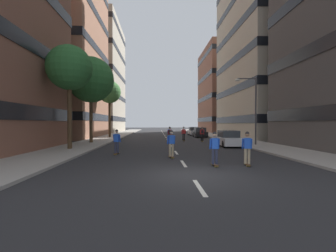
{
  "coord_description": "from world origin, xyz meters",
  "views": [
    {
      "loc": [
        -1.48,
        -10.33,
        2.22
      ],
      "look_at": [
        0.0,
        21.02,
        1.85
      ],
      "focal_mm": 26.2,
      "sensor_mm": 36.0,
      "label": 1
    }
  ],
  "objects_px": {
    "skater_0": "(171,142)",
    "skater_3": "(202,133)",
    "skater_2": "(170,133)",
    "parked_car_mid": "(228,139)",
    "parked_car_far": "(200,133)",
    "parked_car_near": "(194,131)",
    "streetlamp_right": "(252,103)",
    "skater_5": "(215,147)",
    "skater_1": "(247,147)",
    "skater_6": "(117,141)",
    "street_tree_far": "(69,68)",
    "street_tree_near": "(110,92)",
    "street_tree_mid": "(91,80)",
    "skater_4": "(184,133)",
    "skater_7": "(170,133)"
  },
  "relations": [
    {
      "from": "parked_car_mid",
      "to": "skater_5",
      "type": "height_order",
      "value": "skater_5"
    },
    {
      "from": "street_tree_far",
      "to": "skater_1",
      "type": "bearing_deg",
      "value": -33.33
    },
    {
      "from": "street_tree_mid",
      "to": "skater_6",
      "type": "xyz_separation_m",
      "value": [
        4.26,
        -9.39,
        -5.91
      ]
    },
    {
      "from": "street_tree_mid",
      "to": "parked_car_mid",
      "type": "bearing_deg",
      "value": -15.1
    },
    {
      "from": "skater_1",
      "to": "street_tree_mid",
      "type": "bearing_deg",
      "value": 129.54
    },
    {
      "from": "parked_car_near",
      "to": "street_tree_near",
      "type": "relative_size",
      "value": 0.52
    },
    {
      "from": "skater_1",
      "to": "streetlamp_right",
      "type": "bearing_deg",
      "value": 67.2
    },
    {
      "from": "skater_0",
      "to": "skater_3",
      "type": "height_order",
      "value": "same"
    },
    {
      "from": "street_tree_far",
      "to": "skater_6",
      "type": "height_order",
      "value": "street_tree_far"
    },
    {
      "from": "parked_car_near",
      "to": "streetlamp_right",
      "type": "bearing_deg",
      "value": -83.53
    },
    {
      "from": "street_tree_near",
      "to": "skater_7",
      "type": "xyz_separation_m",
      "value": [
        8.72,
        -6.75,
        -5.84
      ]
    },
    {
      "from": "parked_car_near",
      "to": "streetlamp_right",
      "type": "xyz_separation_m",
      "value": [
        2.42,
        -21.39,
        3.44
      ]
    },
    {
      "from": "skater_1",
      "to": "skater_5",
      "type": "xyz_separation_m",
      "value": [
        -1.73,
        -0.07,
        0.0
      ]
    },
    {
      "from": "skater_0",
      "to": "skater_1",
      "type": "relative_size",
      "value": 1.0
    },
    {
      "from": "streetlamp_right",
      "to": "skater_1",
      "type": "relative_size",
      "value": 3.65
    },
    {
      "from": "parked_car_near",
      "to": "skater_4",
      "type": "bearing_deg",
      "value": -103.59
    },
    {
      "from": "skater_4",
      "to": "skater_5",
      "type": "relative_size",
      "value": 1.0
    },
    {
      "from": "parked_car_far",
      "to": "skater_1",
      "type": "distance_m",
      "value": 25.9
    },
    {
      "from": "street_tree_mid",
      "to": "skater_4",
      "type": "height_order",
      "value": "street_tree_mid"
    },
    {
      "from": "skater_2",
      "to": "skater_6",
      "type": "xyz_separation_m",
      "value": [
        -4.41,
        -11.27,
        -0.03
      ]
    },
    {
      "from": "street_tree_mid",
      "to": "skater_3",
      "type": "distance_m",
      "value": 14.09
    },
    {
      "from": "parked_car_near",
      "to": "street_tree_far",
      "type": "distance_m",
      "value": 28.74
    },
    {
      "from": "parked_car_near",
      "to": "skater_3",
      "type": "bearing_deg",
      "value": -94.98
    },
    {
      "from": "skater_0",
      "to": "street_tree_far",
      "type": "bearing_deg",
      "value": 149.7
    },
    {
      "from": "skater_5",
      "to": "skater_1",
      "type": "bearing_deg",
      "value": 2.2
    },
    {
      "from": "street_tree_far",
      "to": "skater_2",
      "type": "height_order",
      "value": "street_tree_far"
    },
    {
      "from": "street_tree_mid",
      "to": "skater_6",
      "type": "relative_size",
      "value": 5.2
    },
    {
      "from": "street_tree_mid",
      "to": "skater_3",
      "type": "relative_size",
      "value": 5.2
    },
    {
      "from": "skater_6",
      "to": "skater_0",
      "type": "bearing_deg",
      "value": -26.08
    },
    {
      "from": "streetlamp_right",
      "to": "skater_3",
      "type": "relative_size",
      "value": 3.65
    },
    {
      "from": "skater_0",
      "to": "skater_2",
      "type": "bearing_deg",
      "value": 87.2
    },
    {
      "from": "parked_car_mid",
      "to": "street_tree_mid",
      "type": "xyz_separation_m",
      "value": [
        -13.93,
        3.76,
        6.2
      ]
    },
    {
      "from": "street_tree_far",
      "to": "parked_car_near",
      "type": "bearing_deg",
      "value": 60.29
    },
    {
      "from": "street_tree_near",
      "to": "skater_1",
      "type": "height_order",
      "value": "street_tree_near"
    },
    {
      "from": "street_tree_near",
      "to": "skater_0",
      "type": "relative_size",
      "value": 4.77
    },
    {
      "from": "skater_0",
      "to": "skater_6",
      "type": "xyz_separation_m",
      "value": [
        -3.77,
        1.85,
        0.0
      ]
    },
    {
      "from": "skater_4",
      "to": "skater_5",
      "type": "bearing_deg",
      "value": -91.27
    },
    {
      "from": "skater_0",
      "to": "skater_2",
      "type": "height_order",
      "value": "same"
    },
    {
      "from": "parked_car_mid",
      "to": "parked_car_far",
      "type": "distance_m",
      "value": 15.25
    },
    {
      "from": "street_tree_near",
      "to": "skater_2",
      "type": "relative_size",
      "value": 4.77
    },
    {
      "from": "street_tree_mid",
      "to": "skater_3",
      "type": "bearing_deg",
      "value": 10.7
    },
    {
      "from": "skater_5",
      "to": "skater_7",
      "type": "height_order",
      "value": "same"
    },
    {
      "from": "street_tree_mid",
      "to": "skater_3",
      "type": "height_order",
      "value": "street_tree_mid"
    },
    {
      "from": "parked_car_mid",
      "to": "skater_0",
      "type": "height_order",
      "value": "skater_0"
    },
    {
      "from": "parked_car_near",
      "to": "skater_1",
      "type": "relative_size",
      "value": 2.47
    },
    {
      "from": "skater_7",
      "to": "streetlamp_right",
      "type": "bearing_deg",
      "value": -43.63
    },
    {
      "from": "street_tree_mid",
      "to": "skater_6",
      "type": "distance_m",
      "value": 11.88
    },
    {
      "from": "skater_2",
      "to": "skater_6",
      "type": "relative_size",
      "value": 1.0
    },
    {
      "from": "streetlamp_right",
      "to": "skater_0",
      "type": "relative_size",
      "value": 3.65
    },
    {
      "from": "streetlamp_right",
      "to": "skater_2",
      "type": "bearing_deg",
      "value": 144.88
    }
  ]
}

